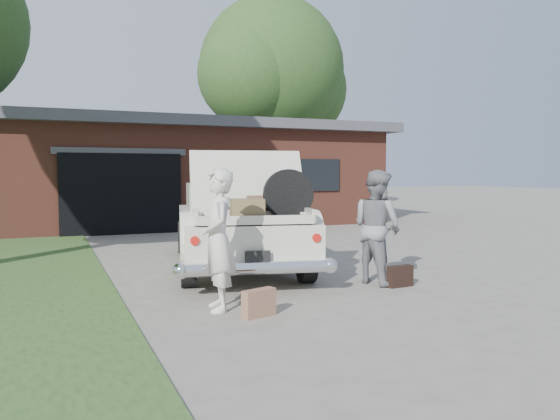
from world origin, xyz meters
name	(u,v)px	position (x,y,z in m)	size (l,w,h in m)	color
ground	(296,286)	(0.00, 0.00, 0.00)	(90.00, 90.00, 0.00)	gray
house	(183,173)	(0.98, 11.47, 1.67)	(12.80, 7.80, 3.30)	brown
tree_right	(274,76)	(5.90, 15.09, 5.91)	(7.24, 6.30, 9.32)	#38281E
sedan	(236,224)	(-0.25, 2.02, 0.77)	(3.05, 5.52, 2.03)	beige
woman_left	(218,240)	(-1.46, -0.89, 0.87)	(0.63, 0.42, 1.74)	silver
woman_right	(377,227)	(1.23, -0.27, 0.86)	(0.84, 0.65, 1.73)	gray
suitcase_left	(259,303)	(-1.12, -1.38, 0.16)	(0.42, 0.13, 0.33)	#96654C
suitcase_right	(400,276)	(1.40, -0.64, 0.16)	(0.41, 0.13, 0.32)	black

